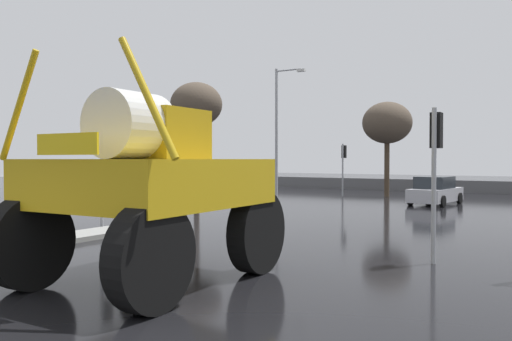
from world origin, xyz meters
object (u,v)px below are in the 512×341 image
object	(u,v)px
traffic_signal_near_right	(436,150)
traffic_signal_far_left	(344,158)
oversize_sprayer	(150,186)
bare_tree_left	(196,106)
traffic_signal_near_left	(105,157)
streetlight_far_left	(279,126)
sedan_ahead	(435,191)
bare_tree_far_center	(387,123)

from	to	relation	value
traffic_signal_near_right	traffic_signal_far_left	distance (m)	22.00
oversize_sprayer	bare_tree_left	bearing A→B (deg)	33.66
traffic_signal_near_right	bare_tree_left	xyz separation A→B (m)	(-15.07, 9.82, 2.74)
traffic_signal_near_left	bare_tree_left	world-z (taller)	bare_tree_left
streetlight_far_left	traffic_signal_near_right	bearing A→B (deg)	-49.99
sedan_ahead	traffic_signal_near_right	xyz separation A→B (m)	(3.70, -16.11, 1.95)
traffic_signal_near_left	bare_tree_far_center	xyz separation A→B (m)	(3.53, 20.48, 2.24)
sedan_ahead	bare_tree_far_center	xyz separation A→B (m)	(-4.08, 4.38, 4.07)
traffic_signal_near_left	traffic_signal_far_left	world-z (taller)	traffic_signal_near_left
traffic_signal_near_left	traffic_signal_far_left	distance (m)	19.44
traffic_signal_near_left	bare_tree_left	size ratio (longest dim) A/B	0.52
traffic_signal_near_left	bare_tree_far_center	size ratio (longest dim) A/B	0.56
traffic_signal_near_left	bare_tree_far_center	world-z (taller)	bare_tree_far_center
traffic_signal_near_left	traffic_signal_near_right	world-z (taller)	traffic_signal_near_right
oversize_sprayer	streetlight_far_left	xyz separation A→B (m)	(-8.79, 20.66, 2.62)
bare_tree_far_center	sedan_ahead	bearing A→B (deg)	-47.04
traffic_signal_near_right	sedan_ahead	bearing A→B (deg)	102.93
bare_tree_left	traffic_signal_near_right	bearing A→B (deg)	-33.09
sedan_ahead	traffic_signal_near_right	size ratio (longest dim) A/B	1.17
oversize_sprayer	streetlight_far_left	size ratio (longest dim) A/B	0.65
traffic_signal_near_right	streetlight_far_left	bearing A→B (deg)	130.01
traffic_signal_far_left	streetlight_far_left	size ratio (longest dim) A/B	0.43
bare_tree_far_center	streetlight_far_left	bearing A→B (deg)	-138.73
traffic_signal_near_left	traffic_signal_far_left	xyz separation A→B (m)	(0.96, 19.41, -0.02)
traffic_signal_far_left	streetlight_far_left	distance (m)	5.08
bare_tree_left	sedan_ahead	bearing A→B (deg)	28.96
sedan_ahead	traffic_signal_far_left	xyz separation A→B (m)	(-6.65, 3.31, 1.81)
traffic_signal_far_left	bare_tree_left	bearing A→B (deg)	-116.18
traffic_signal_far_left	bare_tree_far_center	xyz separation A→B (m)	(2.57, 1.07, 2.26)
traffic_signal_near_left	streetlight_far_left	world-z (taller)	streetlight_far_left
traffic_signal_near_right	traffic_signal_far_left	xyz separation A→B (m)	(-10.35, 19.42, -0.14)
sedan_ahead	bare_tree_far_center	distance (m)	7.24
sedan_ahead	traffic_signal_near_left	bearing A→B (deg)	161.29
sedan_ahead	traffic_signal_far_left	size ratio (longest dim) A/B	1.23
traffic_signal_far_left	streetlight_far_left	xyz separation A→B (m)	(-2.85, -3.69, 2.02)
streetlight_far_left	bare_tree_left	world-z (taller)	streetlight_far_left
oversize_sprayer	traffic_signal_near_right	distance (m)	6.66
traffic_signal_near_left	streetlight_far_left	xyz separation A→B (m)	(-1.89, 15.72, 2.00)
traffic_signal_near_right	streetlight_far_left	world-z (taller)	streetlight_far_left
traffic_signal_far_left	bare_tree_far_center	distance (m)	3.59
traffic_signal_far_left	sedan_ahead	bearing A→B (deg)	-26.46
traffic_signal_near_left	traffic_signal_far_left	bearing A→B (deg)	87.18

